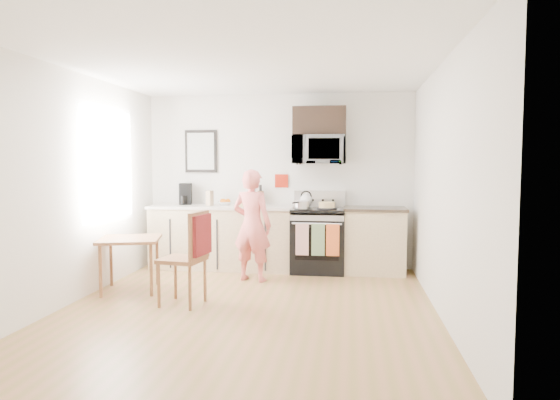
# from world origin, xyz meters

# --- Properties ---
(floor) EXTENTS (4.60, 4.60, 0.00)m
(floor) POSITION_xyz_m (0.00, 0.00, 0.00)
(floor) COLOR olive
(floor) RESTS_ON ground
(back_wall) EXTENTS (4.00, 0.04, 2.60)m
(back_wall) POSITION_xyz_m (0.00, 2.30, 1.30)
(back_wall) COLOR white
(back_wall) RESTS_ON floor
(front_wall) EXTENTS (4.00, 0.04, 2.60)m
(front_wall) POSITION_xyz_m (0.00, -2.30, 1.30)
(front_wall) COLOR white
(front_wall) RESTS_ON floor
(left_wall) EXTENTS (0.04, 4.60, 2.60)m
(left_wall) POSITION_xyz_m (-2.00, 0.00, 1.30)
(left_wall) COLOR white
(left_wall) RESTS_ON floor
(right_wall) EXTENTS (0.04, 4.60, 2.60)m
(right_wall) POSITION_xyz_m (2.00, 0.00, 1.30)
(right_wall) COLOR white
(right_wall) RESTS_ON floor
(ceiling) EXTENTS (4.00, 4.60, 0.04)m
(ceiling) POSITION_xyz_m (0.00, 0.00, 2.60)
(ceiling) COLOR white
(ceiling) RESTS_ON back_wall
(window) EXTENTS (0.06, 1.40, 1.50)m
(window) POSITION_xyz_m (-1.96, 0.80, 1.55)
(window) COLOR white
(window) RESTS_ON left_wall
(cabinet_left) EXTENTS (2.10, 0.60, 0.90)m
(cabinet_left) POSITION_xyz_m (-0.80, 2.00, 0.45)
(cabinet_left) COLOR tan
(cabinet_left) RESTS_ON floor
(countertop_left) EXTENTS (2.14, 0.64, 0.04)m
(countertop_left) POSITION_xyz_m (-0.80, 2.00, 0.92)
(countertop_left) COLOR beige
(countertop_left) RESTS_ON cabinet_left
(cabinet_right) EXTENTS (0.84, 0.60, 0.90)m
(cabinet_right) POSITION_xyz_m (1.43, 2.00, 0.45)
(cabinet_right) COLOR tan
(cabinet_right) RESTS_ON floor
(countertop_right) EXTENTS (0.88, 0.64, 0.04)m
(countertop_right) POSITION_xyz_m (1.43, 2.00, 0.92)
(countertop_right) COLOR black
(countertop_right) RESTS_ON cabinet_right
(range) EXTENTS (0.76, 0.70, 1.16)m
(range) POSITION_xyz_m (0.63, 1.98, 0.44)
(range) COLOR black
(range) RESTS_ON floor
(microwave) EXTENTS (0.76, 0.51, 0.42)m
(microwave) POSITION_xyz_m (0.63, 2.08, 1.76)
(microwave) COLOR #B6B7BB
(microwave) RESTS_ON back_wall
(upper_cabinet) EXTENTS (0.76, 0.35, 0.40)m
(upper_cabinet) POSITION_xyz_m (0.63, 2.12, 2.18)
(upper_cabinet) COLOR black
(upper_cabinet) RESTS_ON back_wall
(wall_art) EXTENTS (0.50, 0.04, 0.65)m
(wall_art) POSITION_xyz_m (-1.20, 2.28, 1.75)
(wall_art) COLOR black
(wall_art) RESTS_ON back_wall
(wall_trivet) EXTENTS (0.20, 0.02, 0.20)m
(wall_trivet) POSITION_xyz_m (0.05, 2.28, 1.30)
(wall_trivet) COLOR #A11D0D
(wall_trivet) RESTS_ON back_wall
(person) EXTENTS (0.61, 0.48, 1.49)m
(person) POSITION_xyz_m (-0.21, 1.29, 0.74)
(person) COLOR #DB3E3C
(person) RESTS_ON floor
(dining_table) EXTENTS (0.75, 0.75, 0.66)m
(dining_table) POSITION_xyz_m (-1.59, 0.55, 0.58)
(dining_table) COLOR brown
(dining_table) RESTS_ON floor
(chair) EXTENTS (0.54, 0.50, 1.04)m
(chair) POSITION_xyz_m (-0.61, 0.04, 0.67)
(chair) COLOR brown
(chair) RESTS_ON floor
(knife_block) EXTENTS (0.12, 0.15, 0.21)m
(knife_block) POSITION_xyz_m (-0.26, 2.22, 1.04)
(knife_block) COLOR brown
(knife_block) RESTS_ON countertop_left
(utensil_crock) EXTENTS (0.12, 0.12, 0.35)m
(utensil_crock) POSITION_xyz_m (-0.36, 2.16, 1.08)
(utensil_crock) COLOR #A11D0D
(utensil_crock) RESTS_ON countertop_left
(fruit_bowl) EXTENTS (0.27, 0.27, 0.10)m
(fruit_bowl) POSITION_xyz_m (-0.78, 2.07, 0.98)
(fruit_bowl) COLOR white
(fruit_bowl) RESTS_ON countertop_left
(milk_carton) EXTENTS (0.11, 0.11, 0.22)m
(milk_carton) POSITION_xyz_m (-0.99, 2.00, 1.05)
(milk_carton) COLOR tan
(milk_carton) RESTS_ON countertop_left
(coffee_maker) EXTENTS (0.23, 0.29, 0.32)m
(coffee_maker) POSITION_xyz_m (-1.41, 2.12, 1.09)
(coffee_maker) COLOR black
(coffee_maker) RESTS_ON countertop_left
(bread_bag) EXTENTS (0.33, 0.20, 0.11)m
(bread_bag) POSITION_xyz_m (-0.36, 1.91, 1.00)
(bread_bag) COLOR tan
(bread_bag) RESTS_ON countertop_left
(cake) EXTENTS (0.28, 0.28, 0.09)m
(cake) POSITION_xyz_m (0.76, 1.87, 0.97)
(cake) COLOR black
(cake) RESTS_ON range
(kettle) EXTENTS (0.19, 0.19, 0.24)m
(kettle) POSITION_xyz_m (0.43, 2.20, 1.03)
(kettle) COLOR white
(kettle) RESTS_ON range
(pot) EXTENTS (0.22, 0.36, 0.11)m
(pot) POSITION_xyz_m (0.40, 1.82, 0.98)
(pot) COLOR #B6B7BB
(pot) RESTS_ON range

